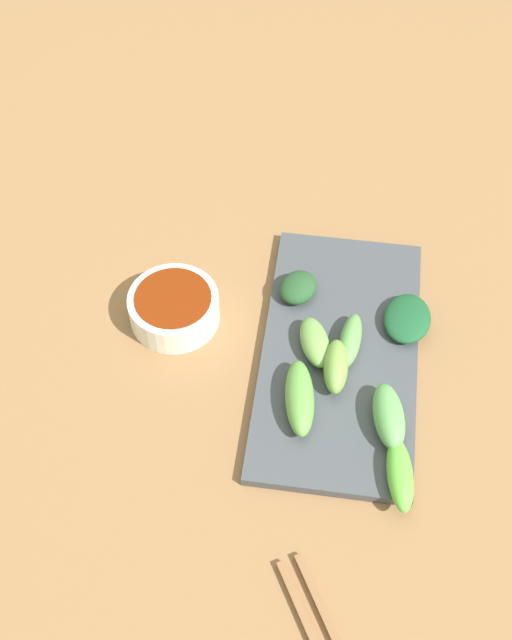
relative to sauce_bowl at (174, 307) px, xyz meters
The scene contains 11 objects.
tabletop 0.12m from the sauce_bowl, 14.79° to the right, with size 2.10×2.10×0.02m, color #936842.
sauce_bowl is the anchor object (origin of this frame).
serving_plate 0.19m from the sauce_bowl, ahead, with size 0.17×0.33×0.01m, color #444850.
broccoli_stalk_0 0.27m from the sauce_bowl, 24.62° to the right, with size 0.03×0.08×0.03m, color #63A759.
broccoli_stalk_1 0.31m from the sauce_bowl, 33.85° to the right, with size 0.03×0.08×0.02m, color #63BB3F.
broccoli_stalk_2 0.20m from the sauce_bowl, 17.71° to the right, with size 0.03×0.07×0.03m, color #78A549.
broccoli_leafy_3 0.14m from the sauce_bowl, 18.30° to the left, with size 0.04×0.05×0.02m, color #264E29.
broccoli_stalk_4 0.20m from the sauce_bowl, ahead, with size 0.02×0.07×0.02m, color #639E54.
broccoli_leafy_5 0.26m from the sauce_bowl, ahead, with size 0.05×0.07×0.02m, color #1B522D.
broccoli_stalk_6 0.19m from the sauce_bowl, 33.88° to the right, with size 0.03×0.09×0.03m, color #63A146.
broccoli_stalk_7 0.17m from the sauce_bowl, ahead, with size 0.03×0.07×0.03m, color #74A652.
Camera 1 is at (0.06, -0.53, 0.79)m, focal length 47.27 mm.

